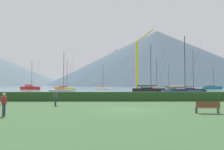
{
  "coord_description": "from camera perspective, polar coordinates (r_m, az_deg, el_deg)",
  "views": [
    {
      "loc": [
        -1.49,
        -21.13,
        2.28
      ],
      "look_at": [
        -0.48,
        69.1,
        5.72
      ],
      "focal_mm": 38.09,
      "sensor_mm": 36.0,
      "label": 1
    }
  ],
  "objects": [
    {
      "name": "distant_hill_west_ridge",
      "position": [
        329.54,
        10.73,
        3.98
      ],
      "size": [
        295.84,
        295.84,
        74.86
      ],
      "primitive_type": "cone",
      "color": "#425666",
      "rests_on": "ground_plane"
    },
    {
      "name": "sailboat_slip_7",
      "position": [
        46.06,
        16.56,
        -4.06
      ],
      "size": [
        8.32,
        2.48,
        11.26
      ],
      "rotation": [
        0.0,
        0.0,
        -0.0
      ],
      "color": "navy",
      "rests_on": "harbor_water"
    },
    {
      "name": "sailboat_slip_12",
      "position": [
        81.72,
        -11.08,
        -3.32
      ],
      "size": [
        6.96,
        2.09,
        10.57
      ],
      "rotation": [
        0.0,
        0.0,
        -0.0
      ],
      "color": "gold",
      "rests_on": "harbor_water"
    },
    {
      "name": "sailboat_slip_11",
      "position": [
        66.75,
        18.58,
        -3.47
      ],
      "size": [
        7.67,
        3.1,
        11.54
      ],
      "rotation": [
        0.0,
        0.0,
        -0.14
      ],
      "color": "black",
      "rests_on": "harbor_water"
    },
    {
      "name": "sailboat_slip_8",
      "position": [
        58.85,
        -11.94,
        -3.8
      ],
      "size": [
        6.74,
        2.41,
        10.26
      ],
      "rotation": [
        0.0,
        0.0,
        -0.08
      ],
      "color": "#9E9EA3",
      "rests_on": "harbor_water"
    },
    {
      "name": "sailboat_slip_1",
      "position": [
        119.15,
        22.93,
        -2.74
      ],
      "size": [
        9.43,
        3.34,
        10.2
      ],
      "rotation": [
        0.0,
        0.0,
        -0.07
      ],
      "color": "#19707A",
      "rests_on": "harbor_water"
    },
    {
      "name": "harbor_water",
      "position": [
        158.15,
        -0.11,
        -3.01
      ],
      "size": [
        320.0,
        246.0,
        0.0
      ],
      "primitive_type": "cube",
      "color": "gray",
      "rests_on": "ground_plane"
    },
    {
      "name": "person_standing_walker",
      "position": [
        18.74,
        -24.51,
        -5.98
      ],
      "size": [
        0.36,
        0.57,
        1.65
      ],
      "rotation": [
        0.0,
        0.0,
        -0.04
      ],
      "color": "#2D3347",
      "rests_on": "ground_plane"
    },
    {
      "name": "sailboat_slip_6",
      "position": [
        106.47,
        -18.98,
        -2.88
      ],
      "size": [
        9.2,
        4.27,
        12.1
      ],
      "rotation": [
        0.0,
        0.0,
        -0.21
      ],
      "color": "red",
      "rests_on": "harbor_water"
    },
    {
      "name": "sailboat_slip_3",
      "position": [
        59.28,
        8.82,
        -3.62
      ],
      "size": [
        9.22,
        3.42,
        12.13
      ],
      "rotation": [
        0.0,
        0.0,
        -0.1
      ],
      "color": "black",
      "rests_on": "harbor_water"
    },
    {
      "name": "person_seated_viewer",
      "position": [
        25.92,
        -13.42,
        -5.01
      ],
      "size": [
        0.36,
        0.57,
        1.65
      ],
      "rotation": [
        0.0,
        0.0,
        -0.05
      ],
      "color": "#2D3347",
      "rests_on": "ground_plane"
    },
    {
      "name": "dock_crane",
      "position": [
        79.51,
        6.14,
        1.51
      ],
      "size": [
        6.64,
        2.0,
        20.7
      ],
      "color": "#333338",
      "rests_on": "ground_plane"
    },
    {
      "name": "distant_hill_central_peak",
      "position": [
        433.0,
        1.1,
        1.9
      ],
      "size": [
        180.82,
        180.82,
        66.29
      ],
      "primitive_type": "cone",
      "color": "slate",
      "rests_on": "ground_plane"
    },
    {
      "name": "sailboat_slip_2",
      "position": [
        91.7,
        -2.4,
        -3.26
      ],
      "size": [
        6.62,
        2.46,
        9.76
      ],
      "rotation": [
        0.0,
        0.0,
        -0.1
      ],
      "color": "white",
      "rests_on": "harbor_water"
    },
    {
      "name": "hedge_line",
      "position": [
        32.21,
        2.02,
        -5.15
      ],
      "size": [
        80.0,
        1.2,
        1.22
      ],
      "primitive_type": "cube",
      "color": "#284C23",
      "rests_on": "ground_plane"
    },
    {
      "name": "park_bench_near_path",
      "position": [
        19.93,
        21.94,
        -7.05
      ],
      "size": [
        1.83,
        0.68,
        0.95
      ],
      "rotation": [
        0.0,
        0.0,
        -0.12
      ],
      "color": "brown",
      "rests_on": "ground_plane"
    },
    {
      "name": "sailboat_slip_0",
      "position": [
        83.4,
        10.35,
        -3.21
      ],
      "size": [
        8.74,
        2.6,
        11.29
      ],
      "rotation": [
        0.0,
        0.0,
        0.0
      ],
      "color": "#9E9EA3",
      "rests_on": "harbor_water"
    },
    {
      "name": "sailboat_slip_5",
      "position": [
        98.74,
        13.23,
        -3.09
      ],
      "size": [
        7.44,
        3.14,
        10.06
      ],
      "rotation": [
        0.0,
        0.0,
        -0.16
      ],
      "color": "#236B38",
      "rests_on": "harbor_water"
    },
    {
      "name": "ground_plane",
      "position": [
        21.3,
        3.42,
        -8.32
      ],
      "size": [
        1000.0,
        1000.0,
        0.0
      ],
      "primitive_type": "plane",
      "color": "#385B33"
    }
  ]
}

